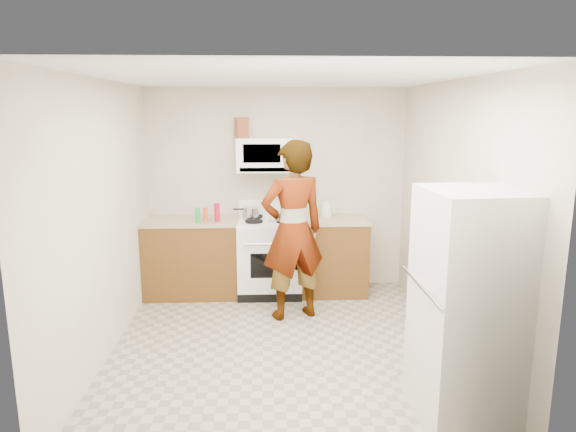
{
  "coord_description": "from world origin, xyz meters",
  "views": [
    {
      "loc": [
        -0.14,
        -4.57,
        2.22
      ],
      "look_at": [
        0.09,
        0.55,
        1.16
      ],
      "focal_mm": 32.0,
      "sensor_mm": 36.0,
      "label": 1
    }
  ],
  "objects": [
    {
      "name": "fridge",
      "position": [
        1.31,
        -1.22,
        0.85
      ],
      "size": [
        0.74,
        0.74,
        1.7
      ],
      "primitive_type": "cube",
      "rotation": [
        0.0,
        0.0,
        0.06
      ],
      "color": "silver",
      "rests_on": "floor"
    },
    {
      "name": "bottle_green_cap",
      "position": [
        -0.93,
        1.3,
        1.03
      ],
      "size": [
        0.07,
        0.07,
        0.18
      ],
      "primitive_type": "cylinder",
      "rotation": [
        0.0,
        0.0,
        0.35
      ],
      "color": "#1A9331",
      "rests_on": "counter_left"
    },
    {
      "name": "jug",
      "position": [
        -0.42,
        1.66,
        2.02
      ],
      "size": [
        0.18,
        0.18,
        0.24
      ],
      "primitive_type": "cube",
      "rotation": [
        0.0,
        0.0,
        0.35
      ],
      "color": "brown",
      "rests_on": "microwave"
    },
    {
      "name": "right_wall",
      "position": [
        1.59,
        0.0,
        1.25
      ],
      "size": [
        0.02,
        3.6,
        2.5
      ],
      "primitive_type": "cube",
      "color": "beige",
      "rests_on": "floor"
    },
    {
      "name": "back_wall",
      "position": [
        0.0,
        1.79,
        1.25
      ],
      "size": [
        3.2,
        0.02,
        2.5
      ],
      "primitive_type": "cube",
      "color": "beige",
      "rests_on": "floor"
    },
    {
      "name": "cabinet_right",
      "position": [
        0.68,
        1.49,
        0.45
      ],
      "size": [
        0.8,
        0.62,
        0.9
      ],
      "primitive_type": "cube",
      "color": "brown",
      "rests_on": "floor"
    },
    {
      "name": "gas_range",
      "position": [
        -0.1,
        1.48,
        0.49
      ],
      "size": [
        0.76,
        0.65,
        1.13
      ],
      "color": "white",
      "rests_on": "floor"
    },
    {
      "name": "bottle_hot_sauce",
      "position": [
        -0.85,
        1.39,
        1.02
      ],
      "size": [
        0.07,
        0.07,
        0.17
      ],
      "primitive_type": "cylinder",
      "rotation": [
        0.0,
        0.0,
        -0.3
      ],
      "color": "#DB5118",
      "rests_on": "counter_left"
    },
    {
      "name": "kettle",
      "position": [
        0.62,
        1.64,
        1.02
      ],
      "size": [
        0.16,
        0.16,
        0.16
      ],
      "primitive_type": "cylinder",
      "rotation": [
        0.0,
        0.0,
        -0.26
      ],
      "color": "silver",
      "rests_on": "counter_right"
    },
    {
      "name": "person",
      "position": [
        0.15,
        0.73,
        0.97
      ],
      "size": [
        0.82,
        0.67,
        1.93
      ],
      "primitive_type": "imported",
      "rotation": [
        0.0,
        0.0,
        3.48
      ],
      "color": "tan",
      "rests_on": "floor"
    },
    {
      "name": "cabinet_left",
      "position": [
        -1.04,
        1.49,
        0.45
      ],
      "size": [
        1.12,
        0.62,
        0.9
      ],
      "primitive_type": "cube",
      "color": "brown",
      "rests_on": "floor"
    },
    {
      "name": "saucepan",
      "position": [
        -0.32,
        1.57,
        1.01
      ],
      "size": [
        0.21,
        0.21,
        0.11
      ],
      "primitive_type": "cylinder",
      "rotation": [
        0.0,
        0.0,
        -0.08
      ],
      "color": "silver",
      "rests_on": "gas_range"
    },
    {
      "name": "broom",
      "position": [
        1.56,
        0.74,
        0.68
      ],
      "size": [
        0.2,
        0.24,
        1.33
      ],
      "primitive_type": "cylinder",
      "rotation": [
        0.14,
        -0.14,
        0.09
      ],
      "color": "white",
      "rests_on": "floor"
    },
    {
      "name": "floor",
      "position": [
        0.0,
        0.0,
        0.0
      ],
      "size": [
        3.6,
        3.6,
        0.0
      ],
      "primitive_type": "plane",
      "color": "gray",
      "rests_on": "ground"
    },
    {
      "name": "counter_right",
      "position": [
        0.68,
        1.49,
        0.92
      ],
      "size": [
        0.82,
        0.64,
        0.03
      ],
      "primitive_type": "cube",
      "color": "tan",
      "rests_on": "cabinet_right"
    },
    {
      "name": "microwave",
      "position": [
        -0.1,
        1.61,
        1.7
      ],
      "size": [
        0.76,
        0.38,
        0.4
      ],
      "primitive_type": "cube",
      "color": "white",
      "rests_on": "back_wall"
    },
    {
      "name": "counter_left",
      "position": [
        -1.04,
        1.49,
        0.92
      ],
      "size": [
        1.14,
        0.64,
        0.03
      ],
      "primitive_type": "cube",
      "color": "tan",
      "rests_on": "cabinet_left"
    },
    {
      "name": "bottle_spray",
      "position": [
        -0.71,
        1.36,
        1.05
      ],
      "size": [
        0.07,
        0.07,
        0.22
      ],
      "primitive_type": "cylinder",
      "rotation": [
        0.0,
        0.0,
        -0.15
      ],
      "color": "#B80D2D",
      "rests_on": "counter_left"
    },
    {
      "name": "pot_lid",
      "position": [
        -0.8,
        1.36,
        0.94
      ],
      "size": [
        0.31,
        0.31,
        0.01
      ],
      "primitive_type": "cylinder",
      "rotation": [
        0.0,
        0.0,
        0.21
      ],
      "color": "white",
      "rests_on": "counter_left"
    },
    {
      "name": "tray",
      "position": [
        0.02,
        1.36,
        0.96
      ],
      "size": [
        0.27,
        0.2,
        0.05
      ],
      "primitive_type": "cube",
      "rotation": [
        0.0,
        0.0,
        -0.15
      ],
      "color": "silver",
      "rests_on": "gas_range"
    }
  ]
}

